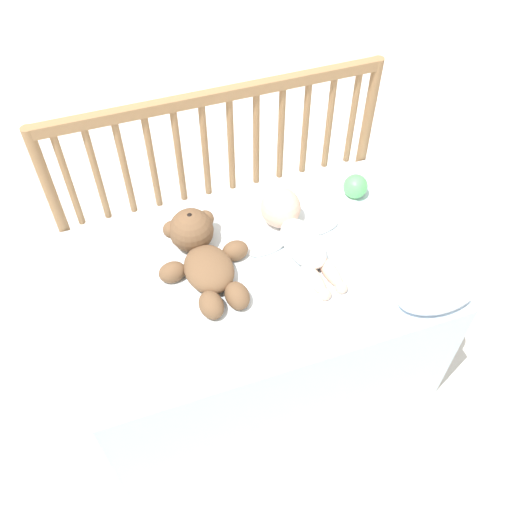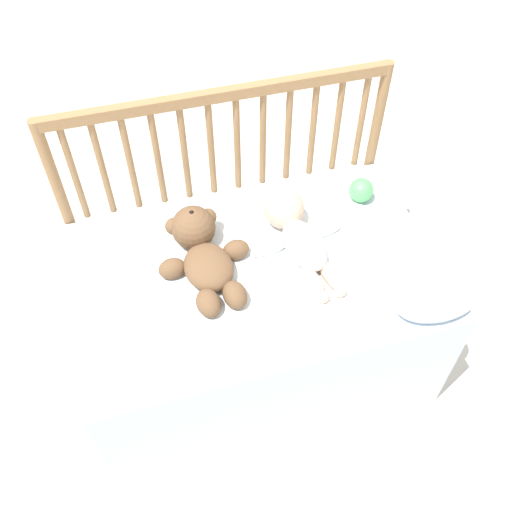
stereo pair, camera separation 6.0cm
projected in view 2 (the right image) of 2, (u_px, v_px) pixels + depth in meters
The scene contains 8 objects.
ground_plane at pixel (256, 354), 2.14m from camera, with size 12.00×12.00×0.00m, color silver.
crib_mattress at pixel (256, 316), 1.94m from camera, with size 1.11×0.71×0.51m.
crib_rail at pixel (225, 160), 1.88m from camera, with size 1.11×0.04×0.91m.
blanket at pixel (259, 264), 1.76m from camera, with size 0.81×0.52×0.01m.
teddy_bear at pixel (203, 251), 1.73m from camera, with size 0.29×0.39×0.14m.
baby at pixel (297, 233), 1.78m from camera, with size 0.32×0.42×0.13m.
toy_ball at pixel (361, 190), 1.91m from camera, with size 0.08×0.08×0.08m.
small_pillow at pixel (436, 301), 1.64m from camera, with size 0.25×0.14×0.06m.
Camera 2 is at (-0.30, -1.05, 1.87)m, focal length 40.00 mm.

